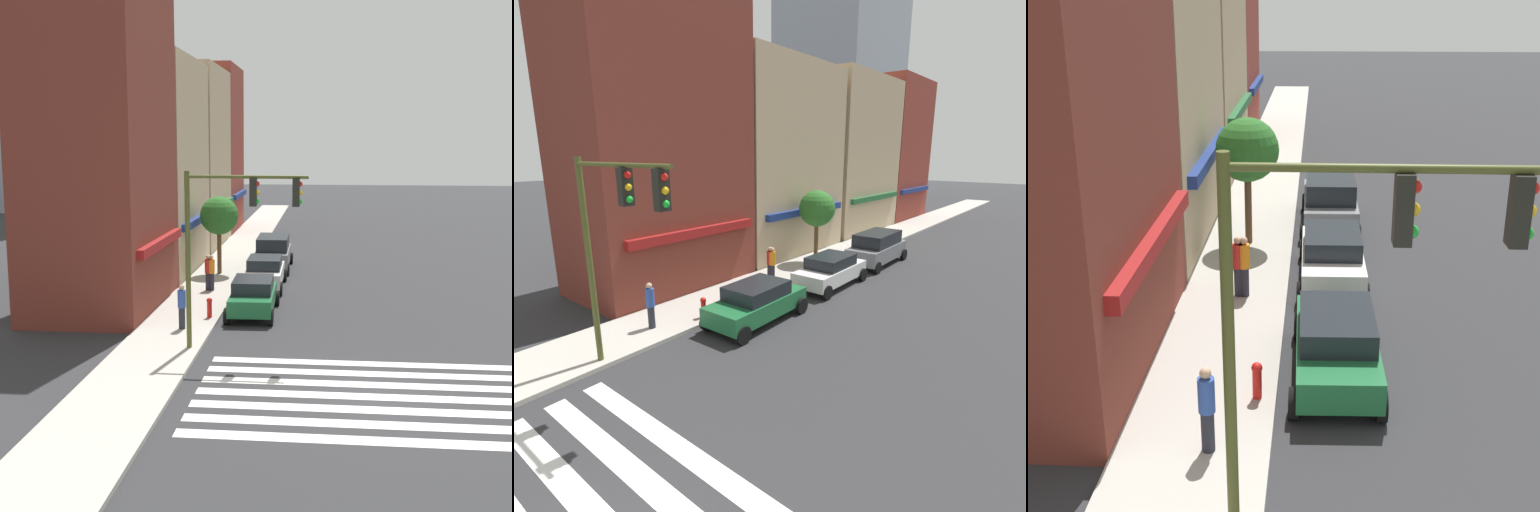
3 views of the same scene
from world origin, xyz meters
TOP-DOWN VIEW (x-y plane):
  - ground_plane at (0.00, 0.00)m, footprint 200.00×200.00m
  - sidewalk_left at (0.00, 7.50)m, footprint 120.00×3.00m
  - crosswalk_stripes at (0.00, 0.00)m, footprint 6.85×10.80m
  - storefront_row at (24.05, 11.50)m, footprint 36.32×5.30m
  - tower_distant at (58.58, 29.13)m, footprint 17.82×14.26m
  - traffic_signal at (3.98, 4.89)m, footprint 0.32×4.28m
  - sedan_green at (9.61, 4.70)m, footprint 4.44×2.02m
  - sedan_white at (15.25, 4.70)m, footprint 4.42×2.02m
  - suv_grey at (20.66, 4.70)m, footprint 4.73×2.12m
  - pedestrian_red_jacket at (13.71, 7.36)m, footprint 0.32×0.32m
  - pedestrian_blue_shirt at (6.44, 7.17)m, footprint 0.32×0.32m
  - pedestrian_orange_vest at (13.71, 7.19)m, footprint 0.32×0.32m
  - fire_hydrant at (8.33, 6.40)m, footprint 0.24×0.24m
  - street_tree at (18.26, 7.50)m, footprint 2.12×2.12m

SIDE VIEW (x-z plane):
  - ground_plane at x=0.00m, z-range 0.00..0.00m
  - crosswalk_stripes at x=0.00m, z-range 0.00..0.01m
  - sidewalk_left at x=0.00m, z-range 0.00..0.15m
  - fire_hydrant at x=8.33m, z-range 0.19..1.03m
  - sedan_green at x=9.61m, z-range 0.05..1.64m
  - sedan_white at x=15.25m, z-range 0.05..1.64m
  - suv_grey at x=20.66m, z-range 0.06..2.00m
  - pedestrian_red_jacket at x=13.71m, z-range 0.19..1.96m
  - pedestrian_blue_shirt at x=6.44m, z-range 0.19..1.96m
  - pedestrian_orange_vest at x=13.71m, z-range 0.19..1.96m
  - street_tree at x=18.26m, z-range 1.20..5.49m
  - traffic_signal at x=3.98m, z-range 1.41..7.84m
  - storefront_row at x=24.05m, z-range -0.58..13.53m
  - tower_distant at x=58.58m, z-range 0.00..41.52m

